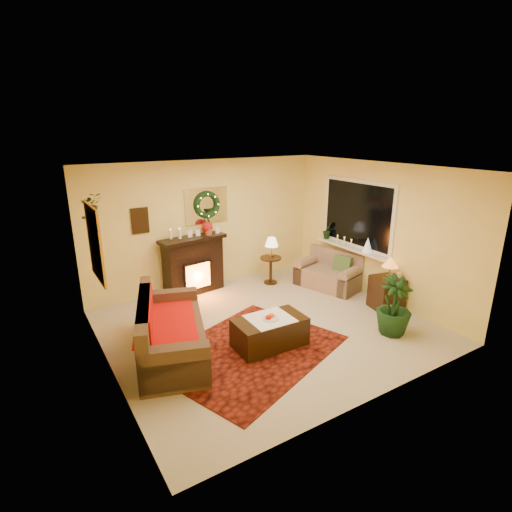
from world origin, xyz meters
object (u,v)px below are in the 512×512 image
side_table_round (271,269)px  end_table_square (386,295)px  sofa (172,327)px  fireplace (194,266)px  coffee_table (270,333)px  loveseat (329,268)px

side_table_round → end_table_square: size_ratio=0.96×
sofa → side_table_round: sofa is taller
fireplace → sofa: bearing=-128.9°
sofa → coffee_table: 1.46m
loveseat → coffee_table: (-2.36, -1.34, -0.21)m
end_table_square → sofa: bearing=171.4°
fireplace → coffee_table: 2.59m
loveseat → sofa: bearing=175.5°
loveseat → end_table_square: size_ratio=2.12×
fireplace → end_table_square: size_ratio=1.96×
coffee_table → fireplace: bearing=94.5°
side_table_round → coffee_table: 2.61m
loveseat → side_table_round: (-0.90, 0.82, -0.09)m
sofa → loveseat: sofa is taller
loveseat → side_table_round: bearing=121.4°
end_table_square → coffee_table: (-2.56, 0.01, -0.06)m
coffee_table → side_table_round: bearing=57.7°
fireplace → coffee_table: (0.12, -2.57, -0.34)m
loveseat → fireplace: bearing=137.5°
sofa → fireplace: (1.20, 1.99, 0.12)m
side_table_round → coffee_table: (-1.46, -2.16, -0.12)m
side_table_round → coffee_table: size_ratio=0.54×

